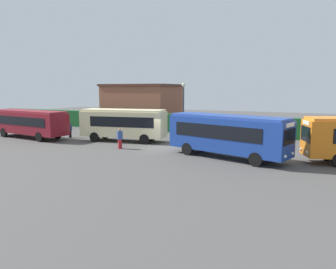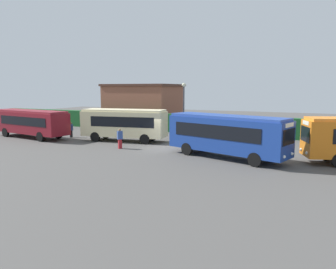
# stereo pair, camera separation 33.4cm
# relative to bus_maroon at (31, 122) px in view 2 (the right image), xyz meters

# --- Properties ---
(ground_plane) EXTENTS (101.43, 101.43, 0.00)m
(ground_plane) POSITION_rel_bus_maroon_xyz_m (15.50, 0.62, -1.75)
(ground_plane) COLOR #514F4C
(bus_maroon) EXTENTS (10.19, 3.73, 3.02)m
(bus_maroon) POSITION_rel_bus_maroon_xyz_m (0.00, 0.00, 0.00)
(bus_maroon) COLOR maroon
(bus_maroon) RESTS_ON ground_plane
(bus_cream) EXTENTS (8.94, 3.78, 3.27)m
(bus_cream) POSITION_rel_bus_maroon_xyz_m (10.53, 2.24, 0.12)
(bus_cream) COLOR beige
(bus_cream) RESTS_ON ground_plane
(bus_blue) EXTENTS (9.92, 5.17, 3.33)m
(bus_blue) POSITION_rel_bus_maroon_xyz_m (22.11, -1.35, 0.16)
(bus_blue) COLOR navy
(bus_blue) RESTS_ON ground_plane
(person_left) EXTENTS (0.52, 0.41, 1.78)m
(person_left) POSITION_rel_bus_maroon_xyz_m (-0.71, 3.79, -0.81)
(person_left) COLOR olive
(person_left) RESTS_ON ground_plane
(person_center) EXTENTS (0.50, 0.46, 1.68)m
(person_center) POSITION_rel_bus_maroon_xyz_m (3.83, 1.98, -0.87)
(person_center) COLOR black
(person_center) RESTS_ON ground_plane
(person_right) EXTENTS (0.48, 0.53, 1.81)m
(person_right) POSITION_rel_bus_maroon_xyz_m (12.39, -1.38, -0.80)
(person_right) COLOR maroon
(person_right) RESTS_ON ground_plane
(hedge_row) EXTENTS (62.72, 1.00, 2.24)m
(hedge_row) POSITION_rel_bus_maroon_xyz_m (15.50, 10.79, -0.63)
(hedge_row) COLOR #1B5326
(hedge_row) RESTS_ON ground_plane
(depot_building) EXTENTS (9.81, 8.18, 5.97)m
(depot_building) POSITION_rel_bus_maroon_xyz_m (5.51, 15.59, 1.24)
(depot_building) COLOR brown
(depot_building) RESTS_ON ground_plane
(traffic_cone) EXTENTS (0.36, 0.36, 0.60)m
(traffic_cone) POSITION_rel_bus_maroon_xyz_m (-7.82, 2.81, -1.45)
(traffic_cone) COLOR orange
(traffic_cone) RESTS_ON ground_plane
(lamppost) EXTENTS (0.36, 0.36, 5.88)m
(lamppost) POSITION_rel_bus_maroon_xyz_m (16.82, 2.90, 1.89)
(lamppost) COLOR #38383D
(lamppost) RESTS_ON ground_plane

